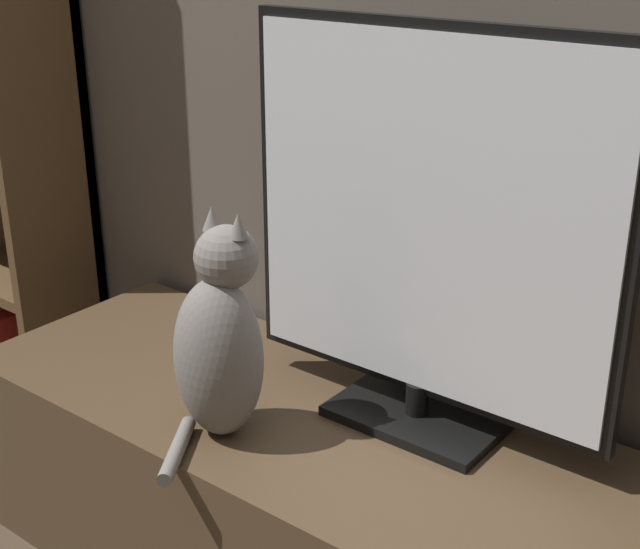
% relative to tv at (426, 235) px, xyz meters
% --- Properties ---
extents(tv_stand, '(1.57, 0.56, 0.43)m').
position_rel_tv_xyz_m(tv_stand, '(-0.15, -0.12, -0.60)').
color(tv_stand, brown).
rests_on(tv_stand, ground_plane).
extents(tv, '(0.76, 0.20, 0.76)m').
position_rel_tv_xyz_m(tv, '(0.00, 0.00, 0.00)').
color(tv, black).
rests_on(tv, tv_stand).
extents(cat, '(0.18, 0.29, 0.44)m').
position_rel_tv_xyz_m(cat, '(-0.27, -0.25, -0.20)').
color(cat, gray).
rests_on(cat, tv_stand).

